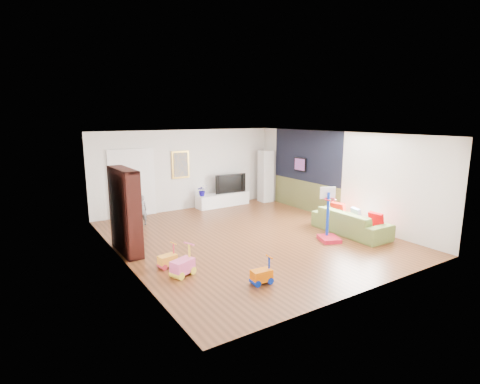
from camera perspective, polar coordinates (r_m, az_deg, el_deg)
floor at (r=9.97m, az=1.25°, el=-6.88°), size 6.50×7.50×0.00m
ceiling at (r=9.47m, az=1.32°, el=8.82°), size 6.50×7.50×0.00m
wall_back at (r=12.87m, az=-8.07°, el=3.36°), size 6.50×0.00×2.70m
wall_front at (r=6.92m, az=18.89°, el=-4.11°), size 6.50×0.00×2.70m
wall_left at (r=8.31m, az=-17.69°, el=-1.49°), size 0.00×7.50×2.70m
wall_right at (r=11.73m, az=14.60°, el=2.32°), size 0.00×7.50×2.70m
navy_accent at (r=12.64m, az=10.01°, el=5.44°), size 0.01×3.20×1.70m
olive_wainscot at (r=12.85m, az=9.81°, el=-0.56°), size 0.01×3.20×1.00m
doorway at (r=12.23m, az=-16.07°, el=1.18°), size 1.45×0.06×2.10m
painting_back at (r=12.71m, az=-9.04°, el=4.14°), size 0.62×0.06×0.92m
artwork_right at (r=12.78m, az=9.15°, el=4.17°), size 0.04×0.56×0.46m
media_console at (r=13.33m, az=-2.65°, el=-1.16°), size 1.97×0.55×0.46m
tall_cabinet at (r=13.94m, az=3.94°, el=2.42°), size 0.47×0.47×1.91m
bookshelf at (r=9.03m, az=-17.11°, el=-2.79°), size 0.38×1.36×1.98m
sofa at (r=10.61m, az=16.50°, el=-4.41°), size 0.90×2.21×0.64m
basketball_hoop at (r=9.75m, az=13.59°, el=-3.40°), size 0.66×0.71×1.38m
ride_on_yellow at (r=8.12m, az=-11.02°, el=-9.55°), size 0.41×0.30×0.50m
ride_on_orange at (r=7.25m, az=3.29°, el=-11.90°), size 0.41×0.28×0.52m
ride_on_pink at (r=7.64m, az=-8.77°, el=-10.34°), size 0.54×0.44×0.63m
child at (r=11.26m, az=-14.76°, el=-2.72°), size 0.34×0.24×0.91m
tv at (r=13.39m, az=-1.66°, el=1.38°), size 1.18×0.23×0.68m
vase_plant at (r=12.86m, az=-5.77°, el=0.25°), size 0.40×0.37×0.39m
pillow_left at (r=10.31m, az=20.03°, el=-4.02°), size 0.12×0.40×0.39m
pillow_center at (r=10.69m, az=17.31°, el=-3.31°), size 0.20×0.38×0.37m
pillow_right at (r=11.11m, az=14.74°, el=-2.62°), size 0.17×0.43×0.41m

